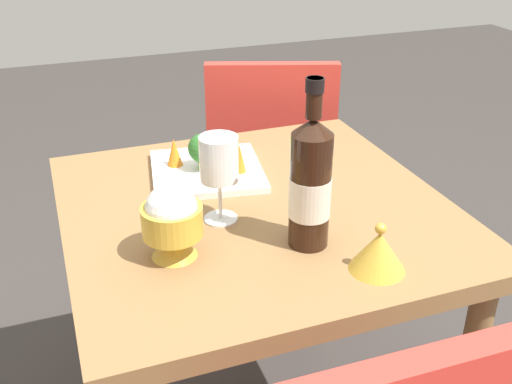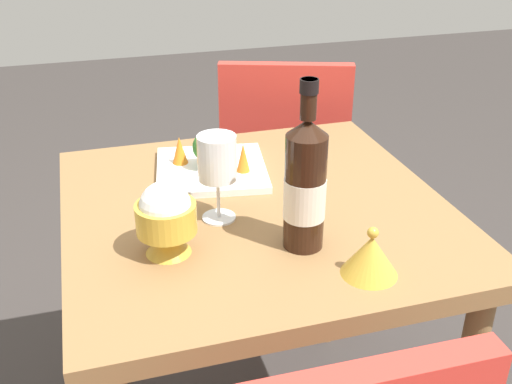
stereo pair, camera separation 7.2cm
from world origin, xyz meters
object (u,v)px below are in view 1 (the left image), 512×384
wine_bottle (310,183)px  rice_bowl_lid (378,251)px  carrot_garnish_left (174,152)px  serving_plate (207,171)px  wine_glass (219,161)px  carrot_garnish_right (239,158)px  broccoli_floret (203,149)px  chair_by_wall (270,153)px  rice_bowl (172,220)px

wine_bottle → rice_bowl_lid: (0.08, -0.12, -0.09)m
carrot_garnish_left → serving_plate: bearing=-31.6°
wine_glass → carrot_garnish_right: size_ratio=2.63×
serving_plate → broccoli_floret: (-0.01, -0.00, 0.06)m
wine_glass → chair_by_wall: bearing=61.2°
wine_bottle → carrot_garnish_left: 0.43m
serving_plate → broccoli_floret: 0.06m
wine_glass → rice_bowl_lid: size_ratio=1.79×
rice_bowl → rice_bowl_lid: (0.32, -0.17, -0.04)m
chair_by_wall → wine_glass: size_ratio=4.75×
chair_by_wall → rice_bowl: 0.96m
rice_bowl → broccoli_floret: (0.14, 0.30, -0.01)m
wine_bottle → rice_bowl: bearing=169.6°
rice_bowl_lid → serving_plate: (-0.17, 0.47, -0.03)m
rice_bowl_lid → carrot_garnish_right: rice_bowl_lid is taller
chair_by_wall → wine_glass: bearing=-99.7°
wine_glass → wine_bottle: bearing=-47.8°
rice_bowl_lid → serving_plate: rice_bowl_lid is taller
wine_bottle → chair_by_wall: bearing=73.3°
rice_bowl_lid → chair_by_wall: bearing=79.9°
wine_glass → broccoli_floret: 0.22m
serving_plate → wine_bottle: bearing=-74.8°
rice_bowl → wine_glass: bearing=39.2°
wine_glass → carrot_garnish_right: 0.21m
wine_bottle → rice_bowl_lid: size_ratio=3.20×
serving_plate → carrot_garnish_left: 0.09m
serving_plate → wine_glass: bearing=-98.5°
wine_glass → carrot_garnish_left: bearing=97.5°
serving_plate → carrot_garnish_right: size_ratio=4.20×
wine_bottle → rice_bowl_lid: wine_bottle is taller
chair_by_wall → serving_plate: (-0.34, -0.47, 0.20)m
rice_bowl → carrot_garnish_left: size_ratio=2.16×
wine_bottle → carrot_garnish_left: (-0.16, 0.39, -0.08)m
rice_bowl → carrot_garnish_left: rice_bowl is taller
carrot_garnish_left → rice_bowl: bearing=-103.6°
chair_by_wall → broccoli_floret: (-0.35, -0.47, 0.26)m
serving_plate → chair_by_wall: bearing=53.9°
chair_by_wall → carrot_garnish_left: (-0.41, -0.43, 0.24)m
chair_by_wall → carrot_garnish_right: (-0.28, -0.51, 0.24)m
serving_plate → carrot_garnish_left: carrot_garnish_left is taller
wine_bottle → rice_bowl: (-0.25, 0.05, -0.05)m
broccoli_floret → serving_plate: bearing=27.4°
wine_glass → rice_bowl: size_ratio=1.26×
chair_by_wall → carrot_garnish_right: bearing=-99.3°
serving_plate → broccoli_floret: size_ratio=3.34×
rice_bowl → carrot_garnish_right: rice_bowl is taller
chair_by_wall → rice_bowl_lid: chair_by_wall is taller
wine_glass → carrot_garnish_left: (-0.03, 0.25, -0.08)m
wine_bottle → rice_bowl_lid: bearing=-57.0°
carrot_garnish_right → wine_bottle: bearing=-84.2°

